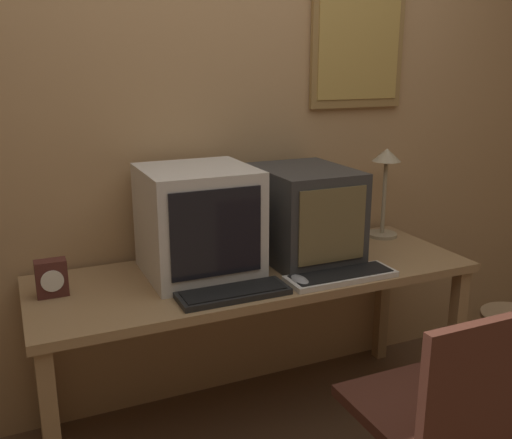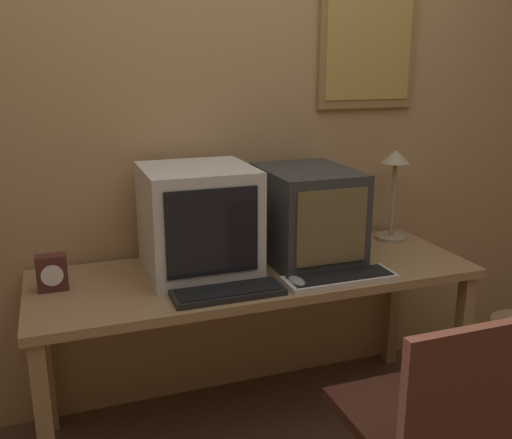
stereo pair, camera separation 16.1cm
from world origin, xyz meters
name	(u,v)px [view 2 (the right image)]	position (x,y,z in m)	size (l,w,h in m)	color
wall_back	(229,123)	(0.01, 1.16, 1.30)	(8.00, 0.08, 2.60)	tan
desk	(256,288)	(0.00, 0.78, 0.65)	(1.82, 0.64, 0.73)	#99754C
monitor_left	(198,220)	(-0.22, 0.85, 0.95)	(0.43, 0.43, 0.44)	beige
monitor_right	(307,215)	(0.26, 0.84, 0.93)	(0.37, 0.47, 0.40)	#333333
keyboard_main	(228,292)	(-0.19, 0.57, 0.74)	(0.42, 0.15, 0.03)	black
keyboard_side	(340,278)	(0.27, 0.55, 0.74)	(0.45, 0.15, 0.03)	beige
mouse_near_keyboard	(297,282)	(0.09, 0.56, 0.75)	(0.06, 0.12, 0.04)	gray
desk_clock	(52,273)	(-0.80, 0.84, 0.80)	(0.11, 0.07, 0.14)	#4C231E
desk_lamp	(395,178)	(0.77, 0.97, 1.04)	(0.15, 0.15, 0.44)	tan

